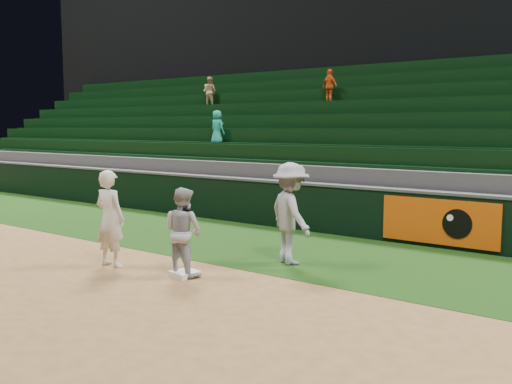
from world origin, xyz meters
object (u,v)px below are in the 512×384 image
first_base (185,274)px  baserunner (183,232)px  first_baseman (110,218)px  base_coach (291,213)px

first_base → baserunner: (-0.08, 0.05, 0.75)m
first_baseman → base_coach: bearing=-144.9°
first_base → baserunner: 0.76m
first_base → baserunner: baserunner is taller
baserunner → base_coach: size_ratio=0.81×
first_baseman → baserunner: bearing=-172.6°
first_base → first_baseman: (-1.68, -0.30, 0.88)m
first_base → first_baseman: 1.92m
first_base → baserunner: size_ratio=0.27×
first_base → base_coach: bearing=63.3°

